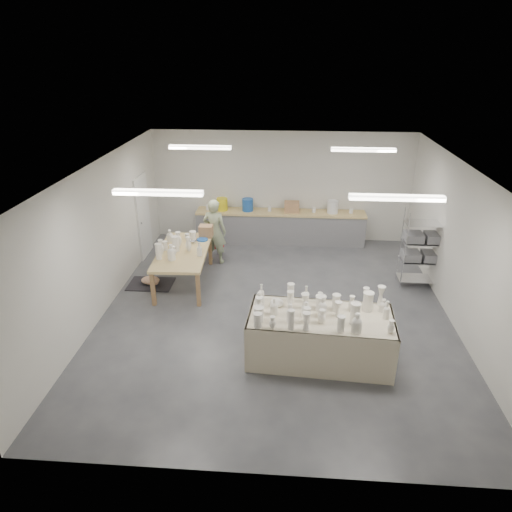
# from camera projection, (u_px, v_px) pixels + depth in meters

# --- Properties ---
(room) EXTENTS (8.00, 8.02, 3.00)m
(room) POSITION_uv_depth(u_px,v_px,m) (272.00, 215.00, 8.68)
(room) COLOR #424449
(room) RESTS_ON ground
(back_counter) EXTENTS (4.60, 0.60, 1.24)m
(back_counter) POSITION_uv_depth(u_px,v_px,m) (280.00, 226.00, 12.59)
(back_counter) COLOR tan
(back_counter) RESTS_ON ground
(wire_shelf) EXTENTS (0.88, 0.48, 1.80)m
(wire_shelf) POSITION_uv_depth(u_px,v_px,m) (422.00, 248.00, 10.12)
(wire_shelf) COLOR silver
(wire_shelf) RESTS_ON ground
(drying_table) EXTENTS (2.51, 1.31, 1.24)m
(drying_table) POSITION_uv_depth(u_px,v_px,m) (319.00, 335.00, 7.82)
(drying_table) COLOR olive
(drying_table) RESTS_ON ground
(work_table) EXTENTS (1.18, 2.22, 1.18)m
(work_table) POSITION_uv_depth(u_px,v_px,m) (183.00, 249.00, 10.30)
(work_table) COLOR tan
(work_table) RESTS_ON ground
(rug) EXTENTS (1.00, 0.70, 0.02)m
(rug) POSITION_uv_depth(u_px,v_px,m) (151.00, 284.00, 10.49)
(rug) COLOR black
(rug) RESTS_ON ground
(cat) EXTENTS (0.50, 0.43, 0.18)m
(cat) POSITION_uv_depth(u_px,v_px,m) (151.00, 280.00, 10.43)
(cat) COLOR white
(cat) RESTS_ON rug
(potter) EXTENTS (0.68, 0.52, 1.65)m
(potter) POSITION_uv_depth(u_px,v_px,m) (215.00, 231.00, 11.28)
(potter) COLOR #9FAD86
(potter) RESTS_ON ground
(red_stool) EXTENTS (0.48, 0.48, 0.35)m
(red_stool) POSITION_uv_depth(u_px,v_px,m) (217.00, 246.00, 11.73)
(red_stool) COLOR red
(red_stool) RESTS_ON ground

